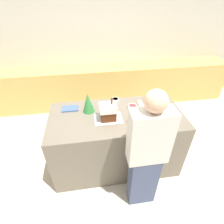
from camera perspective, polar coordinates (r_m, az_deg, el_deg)
ground_plane at (r=3.05m, az=1.18°, el=-15.43°), size 12.00×12.00×0.00m
wall_back at (r=4.23m, az=-3.95°, el=20.86°), size 8.00×0.05×2.60m
back_cabinet_block at (r=4.22m, az=-3.06°, el=8.65°), size 6.00×0.60×0.92m
kitchen_island at (r=2.70m, az=1.30°, el=-9.11°), size 1.85×0.89×0.94m
baking_tray at (r=2.32m, az=-1.25°, el=-2.16°), size 0.37×0.26×0.01m
gingerbread_house at (r=2.25m, az=-1.28°, el=0.12°), size 0.22×0.20×0.29m
decorative_tree at (r=2.41m, az=-7.80°, el=3.00°), size 0.17×0.17×0.28m
candy_bowl_center_rear at (r=2.81m, az=15.48°, el=4.25°), size 0.10×0.10×0.04m
candy_bowl_beside_tree at (r=2.74m, az=17.26°, el=3.08°), size 0.09×0.09×0.04m
candy_bowl_behind_tray at (r=2.54m, az=6.71°, el=1.81°), size 0.13×0.13×0.04m
candy_bowl_near_tray_right at (r=2.69m, az=1.08°, el=4.06°), size 0.11×0.11×0.04m
cookbook at (r=2.57m, az=-13.47°, el=1.08°), size 0.23×0.14×0.02m
person at (r=2.02m, az=11.23°, el=-13.49°), size 0.44×0.55×1.67m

